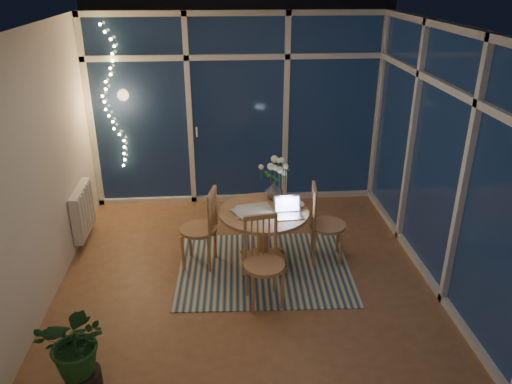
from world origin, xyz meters
TOP-DOWN VIEW (x-y plane):
  - floor at (0.00, 0.00)m, footprint 4.00×4.00m
  - ceiling at (0.00, 0.00)m, footprint 4.00×4.00m
  - wall_back at (0.00, 2.00)m, footprint 4.00×0.04m
  - wall_front at (0.00, -2.00)m, footprint 4.00×0.04m
  - wall_left at (-2.00, 0.00)m, footprint 0.04×4.00m
  - wall_right at (2.00, 0.00)m, footprint 0.04×4.00m
  - window_wall_back at (0.00, 1.96)m, footprint 4.00×0.10m
  - window_wall_right at (1.96, 0.00)m, footprint 0.10×4.00m
  - radiator at (-1.94, 0.90)m, footprint 0.10×0.70m
  - fairy_lights at (-1.65, 1.88)m, footprint 0.24×0.10m
  - garden_patio at (0.50, 5.00)m, footprint 12.00×6.00m
  - garden_fence at (0.00, 5.50)m, footprint 11.00×0.08m
  - neighbour_roof at (0.30, 8.50)m, footprint 7.00×3.00m
  - garden_shrubs at (-0.80, 3.40)m, footprint 0.90×0.90m
  - rug at (0.19, 0.08)m, footprint 1.97×1.60m
  - dining_table at (0.19, 0.18)m, footprint 1.02×1.02m
  - chair_left at (-0.53, 0.23)m, footprint 0.52×0.52m
  - chair_right at (0.91, 0.22)m, footprint 0.48×0.48m
  - chair_front at (0.13, -0.54)m, footprint 0.49×0.49m
  - laptop at (0.44, 0.02)m, footprint 0.30×0.27m
  - flower_vase at (0.33, 0.48)m, footprint 0.21×0.21m
  - bowl at (0.57, 0.25)m, footprint 0.16×0.16m
  - newspapers at (0.09, 0.18)m, footprint 0.42×0.35m
  - phone at (0.15, 0.03)m, footprint 0.12×0.06m
  - potted_plant at (-1.40, -1.55)m, footprint 0.64×0.59m

SIDE VIEW (x-z plane):
  - garden_patio at x=0.50m, z-range -0.11..-0.01m
  - floor at x=0.00m, z-range 0.00..0.00m
  - rug at x=0.19m, z-range 0.00..0.01m
  - dining_table at x=0.19m, z-range 0.00..0.67m
  - potted_plant at x=-1.40m, z-range 0.00..0.76m
  - radiator at x=-1.94m, z-range 0.11..0.69m
  - garden_shrubs at x=-0.80m, z-range 0.00..0.90m
  - chair_front at x=0.13m, z-range 0.00..0.92m
  - chair_right at x=0.91m, z-range 0.00..0.93m
  - chair_left at x=-0.53m, z-range 0.00..0.93m
  - phone at x=0.15m, z-range 0.67..0.68m
  - newspapers at x=0.09m, z-range 0.67..0.69m
  - bowl at x=0.57m, z-range 0.67..0.71m
  - flower_vase at x=0.33m, z-range 0.67..0.88m
  - laptop at x=0.44m, z-range 0.67..0.88m
  - garden_fence at x=0.00m, z-range 0.00..1.80m
  - wall_back at x=0.00m, z-range 0.00..2.60m
  - wall_front at x=0.00m, z-range 0.00..2.60m
  - wall_left at x=-2.00m, z-range 0.00..2.60m
  - wall_right at x=2.00m, z-range 0.00..2.60m
  - window_wall_back at x=0.00m, z-range 0.00..2.60m
  - window_wall_right at x=1.96m, z-range 0.00..2.60m
  - fairy_lights at x=-1.65m, z-range 0.60..2.45m
  - neighbour_roof at x=0.30m, z-range 1.10..3.30m
  - ceiling at x=0.00m, z-range 2.60..2.60m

